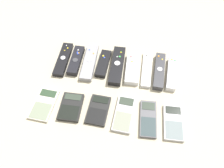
% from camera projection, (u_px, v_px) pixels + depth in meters
% --- Properties ---
extents(ground_plane, '(3.00, 3.00, 0.00)m').
position_uv_depth(ground_plane, '(111.00, 91.00, 0.94)').
color(ground_plane, '#B2A88E').
extents(remote_0, '(0.05, 0.20, 0.02)m').
position_uv_depth(remote_0, '(63.00, 59.00, 1.03)').
color(remote_0, black).
rests_on(remote_0, ground_plane).
extents(remote_1, '(0.05, 0.17, 0.03)m').
position_uv_depth(remote_1, '(76.00, 60.00, 1.02)').
color(remote_1, black).
rests_on(remote_1, ground_plane).
extents(remote_2, '(0.06, 0.21, 0.02)m').
position_uv_depth(remote_2, '(90.00, 62.00, 1.02)').
color(remote_2, gray).
rests_on(remote_2, ground_plane).
extents(remote_3, '(0.05, 0.15, 0.02)m').
position_uv_depth(remote_3, '(103.00, 64.00, 1.02)').
color(remote_3, black).
rests_on(remote_3, ground_plane).
extents(remote_4, '(0.06, 0.22, 0.03)m').
position_uv_depth(remote_4, '(117.00, 65.00, 1.01)').
color(remote_4, black).
rests_on(remote_4, ground_plane).
extents(remote_5, '(0.07, 0.17, 0.03)m').
position_uv_depth(remote_5, '(132.00, 69.00, 1.00)').
color(remote_5, silver).
rests_on(remote_5, ground_plane).
extents(remote_6, '(0.04, 0.20, 0.02)m').
position_uv_depth(remote_6, '(147.00, 69.00, 1.00)').
color(remote_6, silver).
rests_on(remote_6, ground_plane).
extents(remote_7, '(0.05, 0.20, 0.03)m').
position_uv_depth(remote_7, '(159.00, 71.00, 0.99)').
color(remote_7, '#333338').
rests_on(remote_7, ground_plane).
extents(remote_8, '(0.05, 0.18, 0.03)m').
position_uv_depth(remote_8, '(172.00, 74.00, 0.98)').
color(remote_8, silver).
rests_on(remote_8, ground_plane).
extents(calculator_0, '(0.09, 0.15, 0.01)m').
position_uv_depth(calculator_0, '(44.00, 104.00, 0.90)').
color(calculator_0, beige).
rests_on(calculator_0, ground_plane).
extents(calculator_1, '(0.09, 0.13, 0.02)m').
position_uv_depth(calculator_1, '(71.00, 107.00, 0.89)').
color(calculator_1, black).
rests_on(calculator_1, ground_plane).
extents(calculator_2, '(0.09, 0.13, 0.01)m').
position_uv_depth(calculator_2, '(98.00, 110.00, 0.88)').
color(calculator_2, black).
rests_on(calculator_2, ground_plane).
extents(calculator_3, '(0.08, 0.16, 0.02)m').
position_uv_depth(calculator_3, '(124.00, 114.00, 0.87)').
color(calculator_3, '#B2B2B7').
rests_on(calculator_3, ground_plane).
extents(calculator_4, '(0.07, 0.16, 0.02)m').
position_uv_depth(calculator_4, '(148.00, 119.00, 0.86)').
color(calculator_4, '#4C4C51').
rests_on(calculator_4, ground_plane).
extents(calculator_5, '(0.08, 0.15, 0.02)m').
position_uv_depth(calculator_5, '(173.00, 122.00, 0.85)').
color(calculator_5, '#B2B2B7').
rests_on(calculator_5, ground_plane).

